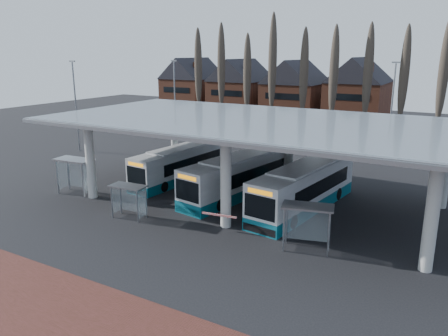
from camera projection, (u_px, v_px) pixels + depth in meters
The scene contains 14 objects.
ground at pixel (206, 240), 26.53m from camera, with size 140.00×140.00×0.00m, color black.
station_canopy at pixel (263, 128), 31.79m from camera, with size 32.00×16.00×6.34m.
poplar_row at pixel (351, 72), 51.99m from camera, with size 45.10×1.10×14.50m.
townhouse_row at pixel (268, 85), 69.49m from camera, with size 36.80×10.30×12.25m.
lamp_post_a at pixel (175, 102), 52.24m from camera, with size 0.80×0.16×10.17m.
lamp_post_b at pixel (391, 111), 44.13m from camera, with size 0.80×0.16×10.17m.
lamp_post_d at pixel (76, 105), 49.35m from camera, with size 0.80×0.16×10.17m.
bus_0 at pixel (181, 164), 38.73m from camera, with size 3.25×11.03×3.02m.
bus_1 at pixel (239, 177), 34.55m from camera, with size 4.44×11.92×3.24m.
bus_2 at pixel (305, 188), 31.49m from camera, with size 4.09×12.15×3.31m.
shelter_0 at pixel (76, 168), 34.93m from camera, with size 3.22×1.82×2.88m.
shelter_1 at pixel (130, 194), 29.83m from camera, with size 2.60×1.46×2.32m.
shelter_2 at pixel (308, 217), 24.94m from camera, with size 3.15×2.10×2.68m.
barrier at pixel (220, 216), 27.90m from camera, with size 2.36×0.78×1.18m.
Camera 1 is at (13.09, -20.75, 11.06)m, focal length 35.00 mm.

